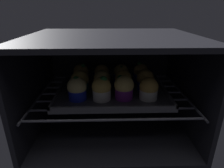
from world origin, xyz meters
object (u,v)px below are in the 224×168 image
Objects in this scene: muffin_row1_col0 at (80,81)px; muffin_row1_col1 at (102,81)px; muffin_row0_col1 at (102,89)px; muffin_row2_col2 at (121,74)px; muffin_row0_col2 at (124,87)px; muffin_row2_col1 at (102,74)px; muffin_row0_col0 at (77,89)px; muffin_row0_col3 at (149,89)px; baking_tray at (112,91)px; muffin_row1_col2 at (123,80)px; muffin_row2_col0 at (81,74)px; muffin_row2_col3 at (141,73)px; muffin_row1_col3 at (145,80)px.

muffin_row1_col0 is 1.02× the size of muffin_row1_col1.
muffin_row2_col2 is at bearing 64.91° from muffin_row0_col1.
muffin_row0_col2 is 1.09× the size of muffin_row1_col1.
muffin_row0_col1 is 16.92cm from muffin_row2_col1.
muffin_row0_col0 is 1.09× the size of muffin_row0_col3.
muffin_row2_col1 reaches higher than baking_tray.
muffin_row0_col0 is 1.09× the size of muffin_row2_col2.
muffin_row1_col2 is 18.49cm from muffin_row2_col0.
baking_tray is 15.48cm from muffin_row2_col0.
muffin_row2_col2 is at bearing -179.95° from muffin_row2_col3.
muffin_row1_col2 is at bearing 47.40° from muffin_row0_col1.
muffin_row0_col1 is at bearing -179.39° from muffin_row0_col3.
muffin_row0_col1 is 8.22cm from muffin_row1_col1.
muffin_row2_col3 is (-0.01, 16.33, 0.22)cm from muffin_row0_col3.
muffin_row1_col3 is (0.43, 8.37, 0.06)cm from muffin_row0_col3.
muffin_row0_col0 reaches higher than muffin_row1_col2.
muffin_row2_col0 is 8.49cm from muffin_row2_col1.
muffin_row1_col0 is at bearing 135.71° from muffin_row0_col1.
muffin_row1_col1 reaches higher than muffin_row0_col3.
muffin_row0_col0 is at bearing -146.69° from baking_tray.
muffin_row0_col3 is 0.91× the size of muffin_row2_col0.
muffin_row0_col1 reaches higher than muffin_row2_col1.
muffin_row1_col1 and muffin_row2_col2 have the same top height.
muffin_row0_col2 is (7.51, 0.56, 0.22)cm from muffin_row0_col1.
muffin_row1_col0 reaches higher than baking_tray.
muffin_row2_col1 is at bearing 3.42° from muffin_row2_col0.
muffin_row1_col2 is 11.19cm from muffin_row2_col3.
muffin_row1_col1 is at bearing -178.87° from muffin_row1_col3.
muffin_row1_col0 is (-15.73, 7.46, -0.43)cm from muffin_row0_col2.
baking_tray is at bearing -32.49° from muffin_row2_col0.
muffin_row0_col2 is at bearing -92.99° from muffin_row1_col2.
muffin_row1_col3 is at bearing 18.01° from muffin_row0_col0.
baking_tray is at bearing 145.93° from muffin_row0_col3.
muffin_row0_col2 is 8.40cm from muffin_row0_col3.
muffin_row0_col2 reaches higher than muffin_row1_col1.
muffin_row2_col1 is (-16.70, 8.36, -0.15)cm from muffin_row1_col3.
muffin_row1_col3 is 11.71cm from muffin_row2_col2.
muffin_row1_col2 is 1.02× the size of muffin_row2_col1.
muffin_row1_col0 is at bearing -178.12° from baking_tray.
muffin_row2_col1 is (-16.26, 16.74, -0.09)cm from muffin_row0_col3.
muffin_row0_col1 is at bearing -133.91° from muffin_row2_col3.
muffin_row2_col1 is (8.47, 0.51, -0.27)cm from muffin_row2_col0.
muffin_row1_col3 is at bearing 87.04° from muffin_row0_col3.
muffin_row0_col2 is 1.08× the size of muffin_row1_col3.
muffin_row1_col2 is (7.93, 8.63, -0.34)cm from muffin_row0_col1.
muffin_row1_col2 is 1.00× the size of muffin_row2_col2.
muffin_row0_col0 and muffin_row2_col0 have the same top height.
muffin_row2_col0 reaches higher than muffin_row1_col2.
baking_tray is 14.92cm from muffin_row0_col0.
muffin_row0_col1 is 1.09× the size of muffin_row1_col3.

